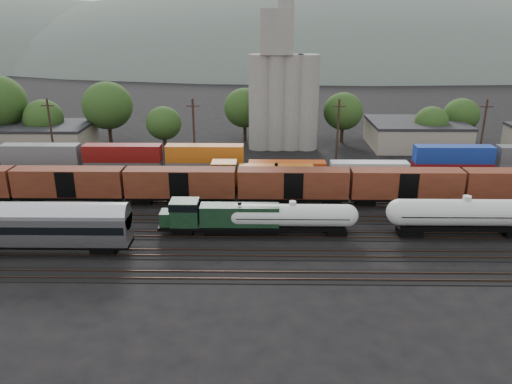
{
  "coord_description": "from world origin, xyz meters",
  "views": [
    {
      "loc": [
        -0.43,
        -59.64,
        25.09
      ],
      "look_at": [
        -1.32,
        2.0,
        3.0
      ],
      "focal_mm": 35.0,
      "sensor_mm": 36.0,
      "label": 1
    }
  ],
  "objects_px": {
    "grain_silo": "(283,91)",
    "passenger_coach": "(15,224)",
    "tank_car_a": "(292,217)",
    "green_locomotive": "(217,217)",
    "orange_locomotive": "(255,176)"
  },
  "relations": [
    {
      "from": "tank_car_a",
      "to": "orange_locomotive",
      "type": "xyz_separation_m",
      "value": [
        -4.65,
        15.0,
        0.13
      ]
    },
    {
      "from": "green_locomotive",
      "to": "passenger_coach",
      "type": "xyz_separation_m",
      "value": [
        -21.58,
        -5.0,
        1.11
      ]
    },
    {
      "from": "tank_car_a",
      "to": "passenger_coach",
      "type": "distance_m",
      "value": 30.96
    },
    {
      "from": "tank_car_a",
      "to": "grain_silo",
      "type": "xyz_separation_m",
      "value": [
        0.19,
        41.0,
        8.81
      ]
    },
    {
      "from": "tank_car_a",
      "to": "passenger_coach",
      "type": "xyz_separation_m",
      "value": [
        -30.54,
        -5.0,
        1.02
      ]
    },
    {
      "from": "green_locomotive",
      "to": "orange_locomotive",
      "type": "xyz_separation_m",
      "value": [
        4.31,
        15.0,
        0.22
      ]
    },
    {
      "from": "orange_locomotive",
      "to": "grain_silo",
      "type": "bearing_deg",
      "value": 79.45
    },
    {
      "from": "passenger_coach",
      "to": "green_locomotive",
      "type": "bearing_deg",
      "value": 13.04
    },
    {
      "from": "green_locomotive",
      "to": "tank_car_a",
      "type": "bearing_deg",
      "value": -0.0
    },
    {
      "from": "green_locomotive",
      "to": "orange_locomotive",
      "type": "bearing_deg",
      "value": 73.98
    },
    {
      "from": "tank_car_a",
      "to": "passenger_coach",
      "type": "relative_size",
      "value": 0.62
    },
    {
      "from": "orange_locomotive",
      "to": "grain_silo",
      "type": "height_order",
      "value": "grain_silo"
    },
    {
      "from": "green_locomotive",
      "to": "orange_locomotive",
      "type": "distance_m",
      "value": 15.61
    },
    {
      "from": "grain_silo",
      "to": "passenger_coach",
      "type": "bearing_deg",
      "value": -123.75
    },
    {
      "from": "tank_car_a",
      "to": "passenger_coach",
      "type": "height_order",
      "value": "passenger_coach"
    }
  ]
}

